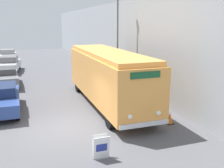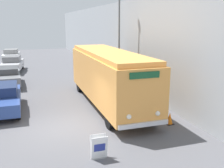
{
  "view_description": "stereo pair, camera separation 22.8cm",
  "coord_description": "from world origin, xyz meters",
  "px_view_note": "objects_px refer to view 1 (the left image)",
  "views": [
    {
      "loc": [
        -1.72,
        -11.81,
        4.92
      ],
      "look_at": [
        2.56,
        0.38,
        1.89
      ],
      "focal_mm": 42.0,
      "sensor_mm": 36.0,
      "label": 1
    },
    {
      "loc": [
        -1.5,
        -11.88,
        4.92
      ],
      "look_at": [
        2.56,
        0.38,
        1.89
      ],
      "focal_mm": 42.0,
      "sensor_mm": 36.0,
      "label": 2
    }
  ],
  "objects_px": {
    "parked_car_near": "(2,99)",
    "parked_car_distant": "(8,55)",
    "streetlamp": "(118,24)",
    "parked_car_mid": "(6,77)",
    "vintage_bus": "(108,75)",
    "sign_board": "(101,147)",
    "parked_car_far": "(9,64)",
    "traffic_cone": "(170,118)"
  },
  "relations": [
    {
      "from": "vintage_bus",
      "to": "parked_car_distant",
      "type": "bearing_deg",
      "value": 106.58
    },
    {
      "from": "parked_car_mid",
      "to": "parked_car_distant",
      "type": "bearing_deg",
      "value": 89.09
    },
    {
      "from": "sign_board",
      "to": "parked_car_far",
      "type": "distance_m",
      "value": 20.25
    },
    {
      "from": "streetlamp",
      "to": "parked_car_mid",
      "type": "distance_m",
      "value": 9.73
    },
    {
      "from": "sign_board",
      "to": "parked_car_near",
      "type": "xyz_separation_m",
      "value": [
        -3.72,
        6.82,
        0.35
      ]
    },
    {
      "from": "streetlamp",
      "to": "parked_car_distant",
      "type": "relative_size",
      "value": 1.72
    },
    {
      "from": "parked_car_distant",
      "to": "traffic_cone",
      "type": "xyz_separation_m",
      "value": [
        8.32,
        -25.62,
        -0.51
      ]
    },
    {
      "from": "vintage_bus",
      "to": "streetlamp",
      "type": "xyz_separation_m",
      "value": [
        1.96,
        3.57,
        2.97
      ]
    },
    {
      "from": "vintage_bus",
      "to": "parked_car_distant",
      "type": "xyz_separation_m",
      "value": [
        -6.42,
        21.57,
        -1.04
      ]
    },
    {
      "from": "traffic_cone",
      "to": "parked_car_distant",
      "type": "bearing_deg",
      "value": 108.0
    },
    {
      "from": "vintage_bus",
      "to": "sign_board",
      "type": "distance_m",
      "value": 6.76
    },
    {
      "from": "sign_board",
      "to": "parked_car_far",
      "type": "height_order",
      "value": "parked_car_far"
    },
    {
      "from": "vintage_bus",
      "to": "parked_car_distant",
      "type": "height_order",
      "value": "vintage_bus"
    },
    {
      "from": "parked_car_near",
      "to": "parked_car_distant",
      "type": "height_order",
      "value": "parked_car_distant"
    },
    {
      "from": "streetlamp",
      "to": "parked_car_far",
      "type": "bearing_deg",
      "value": 128.17
    },
    {
      "from": "traffic_cone",
      "to": "parked_car_far",
      "type": "bearing_deg",
      "value": 114.02
    },
    {
      "from": "streetlamp",
      "to": "parked_car_far",
      "type": "xyz_separation_m",
      "value": [
        -7.98,
        10.15,
        -4.01
      ]
    },
    {
      "from": "parked_car_mid",
      "to": "parked_car_distant",
      "type": "distance_m",
      "value": 14.36
    },
    {
      "from": "parked_car_near",
      "to": "parked_car_distant",
      "type": "xyz_separation_m",
      "value": [
        -0.38,
        20.93,
        0.02
      ]
    },
    {
      "from": "streetlamp",
      "to": "parked_car_near",
      "type": "bearing_deg",
      "value": -159.87
    },
    {
      "from": "parked_car_mid",
      "to": "parked_car_far",
      "type": "xyz_separation_m",
      "value": [
        0.07,
        6.51,
        0.06
      ]
    },
    {
      "from": "streetlamp",
      "to": "parked_car_distant",
      "type": "height_order",
      "value": "streetlamp"
    },
    {
      "from": "vintage_bus",
      "to": "streetlamp",
      "type": "bearing_deg",
      "value": 61.2
    },
    {
      "from": "sign_board",
      "to": "parked_car_distant",
      "type": "relative_size",
      "value": 0.2
    },
    {
      "from": "parked_car_near",
      "to": "sign_board",
      "type": "bearing_deg",
      "value": -61.79
    },
    {
      "from": "vintage_bus",
      "to": "traffic_cone",
      "type": "height_order",
      "value": "vintage_bus"
    },
    {
      "from": "parked_car_far",
      "to": "parked_car_mid",
      "type": "bearing_deg",
      "value": -84.94
    },
    {
      "from": "sign_board",
      "to": "traffic_cone",
      "type": "distance_m",
      "value": 4.74
    },
    {
      "from": "vintage_bus",
      "to": "traffic_cone",
      "type": "bearing_deg",
      "value": -64.83
    },
    {
      "from": "parked_car_far",
      "to": "streetlamp",
      "type": "bearing_deg",
      "value": -46.12
    },
    {
      "from": "vintage_bus",
      "to": "parked_car_mid",
      "type": "xyz_separation_m",
      "value": [
        -6.09,
        7.21,
        -1.1
      ]
    },
    {
      "from": "streetlamp",
      "to": "parked_car_distant",
      "type": "distance_m",
      "value": 20.26
    },
    {
      "from": "vintage_bus",
      "to": "traffic_cone",
      "type": "xyz_separation_m",
      "value": [
        1.9,
        -4.05,
        -1.56
      ]
    },
    {
      "from": "parked_car_far",
      "to": "parked_car_distant",
      "type": "xyz_separation_m",
      "value": [
        -0.41,
        7.85,
        -0.0
      ]
    },
    {
      "from": "streetlamp",
      "to": "traffic_cone",
      "type": "bearing_deg",
      "value": -90.45
    },
    {
      "from": "traffic_cone",
      "to": "streetlamp",
      "type": "bearing_deg",
      "value": 89.55
    },
    {
      "from": "sign_board",
      "to": "parked_car_distant",
      "type": "distance_m",
      "value": 28.06
    },
    {
      "from": "parked_car_distant",
      "to": "parked_car_far",
      "type": "bearing_deg",
      "value": -83.75
    },
    {
      "from": "parked_car_mid",
      "to": "streetlamp",
      "type": "bearing_deg",
      "value": -26.57
    },
    {
      "from": "parked_car_near",
      "to": "streetlamp",
      "type": "bearing_deg",
      "value": 19.75
    },
    {
      "from": "sign_board",
      "to": "parked_car_mid",
      "type": "height_order",
      "value": "parked_car_mid"
    },
    {
      "from": "vintage_bus",
      "to": "parked_car_near",
      "type": "bearing_deg",
      "value": 173.99
    }
  ]
}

